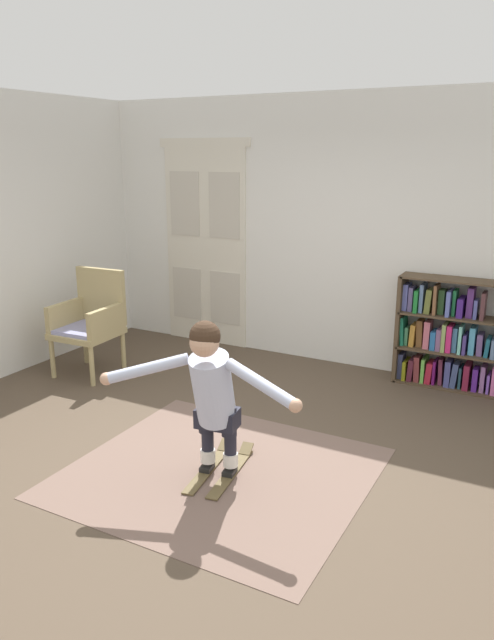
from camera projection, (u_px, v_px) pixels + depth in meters
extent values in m
plane|color=brown|center=(223.00, 460.00, 4.66)|extent=(7.20, 7.20, 0.00)
cube|color=silver|center=(344.00, 234.00, 6.48)|extent=(6.00, 0.10, 2.90)
cube|color=beige|center=(187.00, 246.00, 7.42)|extent=(0.55, 0.04, 2.35)
cube|color=beige|center=(185.00, 204.00, 7.26)|extent=(0.41, 0.01, 0.76)
cube|color=beige|center=(187.00, 293.00, 7.56)|extent=(0.41, 0.01, 0.64)
cube|color=beige|center=(226.00, 250.00, 7.17)|extent=(0.55, 0.04, 2.35)
cube|color=beige|center=(224.00, 206.00, 7.01)|extent=(0.41, 0.01, 0.76)
cube|color=beige|center=(225.00, 298.00, 7.31)|extent=(0.41, 0.01, 0.64)
cube|color=beige|center=(204.00, 142.00, 6.96)|extent=(1.22, 0.04, 0.10)
cube|color=#735A4F|center=(219.00, 472.00, 4.48)|extent=(2.12, 1.94, 0.01)
cube|color=#4D3B2A|center=(400.00, 327.00, 6.22)|extent=(0.04, 0.30, 1.11)
cube|color=#4D3B2A|center=(469.00, 389.00, 6.03)|extent=(1.45, 0.30, 0.02)
cube|color=#4D3B2A|center=(472.00, 355.00, 5.93)|extent=(1.45, 0.30, 0.02)
cube|color=#4D3B2A|center=(476.00, 319.00, 5.84)|extent=(1.45, 0.30, 0.02)
cube|color=#4D3B2A|center=(480.00, 282.00, 5.74)|extent=(1.45, 0.30, 0.02)
cube|color=#3F4571|center=(401.00, 365.00, 6.30)|extent=(0.05, 0.15, 0.27)
cube|color=olive|center=(406.00, 369.00, 6.28)|extent=(0.04, 0.23, 0.20)
cube|color=#4F1D2C|center=(412.00, 368.00, 6.25)|extent=(0.06, 0.20, 0.23)
cube|color=brown|center=(418.00, 368.00, 6.21)|extent=(0.07, 0.17, 0.27)
cube|color=#65B747|center=(425.00, 368.00, 6.21)|extent=(0.03, 0.23, 0.25)
cube|color=#AC1E33|center=(430.00, 372.00, 6.17)|extent=(0.07, 0.20, 0.22)
cube|color=#62125C|center=(435.00, 371.00, 6.15)|extent=(0.03, 0.19, 0.25)
cube|color=#682A44|center=(441.00, 371.00, 6.12)|extent=(0.05, 0.14, 0.27)
cube|color=#45498D|center=(449.00, 372.00, 6.09)|extent=(0.05, 0.20, 0.27)
cube|color=#3D4C7D|center=(455.00, 374.00, 6.05)|extent=(0.08, 0.16, 0.26)
cube|color=#244858|center=(461.00, 376.00, 6.05)|extent=(0.03, 0.19, 0.22)
cube|color=maroon|center=(467.00, 375.00, 6.01)|extent=(0.05, 0.22, 0.26)
cube|color=#522190|center=(475.00, 379.00, 5.96)|extent=(0.05, 0.14, 0.23)
cube|color=#8D5E9E|center=(483.00, 378.00, 5.94)|extent=(0.04, 0.18, 0.27)
cube|color=#7F54C7|center=(489.00, 382.00, 5.93)|extent=(0.03, 0.19, 0.19)
cube|color=#207E5C|center=(404.00, 329.00, 6.22)|extent=(0.05, 0.22, 0.29)
cube|color=#408259|center=(408.00, 335.00, 6.21)|extent=(0.03, 0.15, 0.19)
cube|color=#B87F2E|center=(414.00, 334.00, 6.17)|extent=(0.06, 0.18, 0.23)
cube|color=brown|center=(420.00, 333.00, 6.15)|extent=(0.07, 0.14, 0.28)
cube|color=#C96577|center=(428.00, 334.00, 6.09)|extent=(0.06, 0.16, 0.28)
cube|color=#2663A5|center=(434.00, 339.00, 6.07)|extent=(0.05, 0.18, 0.19)
cube|color=slate|center=(440.00, 338.00, 6.06)|extent=(0.05, 0.23, 0.22)
cube|color=#8BA65B|center=(445.00, 336.00, 6.02)|extent=(0.04, 0.24, 0.28)
cube|color=#D7276E|center=(450.00, 338.00, 5.98)|extent=(0.05, 0.19, 0.27)
cube|color=teal|center=(456.00, 339.00, 5.99)|extent=(0.04, 0.18, 0.25)
cube|color=#79D4C4|center=(461.00, 339.00, 5.93)|extent=(0.03, 0.19, 0.28)
cube|color=#46367F|center=(465.00, 343.00, 5.94)|extent=(0.03, 0.21, 0.20)
cube|color=#4FA7D4|center=(473.00, 340.00, 5.91)|extent=(0.05, 0.18, 0.27)
cube|color=slate|center=(480.00, 344.00, 5.89)|extent=(0.06, 0.16, 0.22)
cube|color=#1D647E|center=(488.00, 346.00, 5.86)|extent=(0.05, 0.19, 0.19)
cube|color=#5B77A0|center=(494.00, 348.00, 5.81)|extent=(0.04, 0.21, 0.19)
cube|color=#626AC0|center=(407.00, 296.00, 6.12)|extent=(0.05, 0.17, 0.27)
cube|color=slate|center=(412.00, 298.00, 6.09)|extent=(0.04, 0.18, 0.24)
cube|color=#1C7931|center=(418.00, 300.00, 6.06)|extent=(0.04, 0.23, 0.23)
cube|color=#5E7AA7|center=(423.00, 297.00, 6.04)|extent=(0.04, 0.20, 0.29)
cube|color=olive|center=(429.00, 301.00, 6.00)|extent=(0.07, 0.17, 0.25)
cube|color=brown|center=(436.00, 299.00, 5.96)|extent=(0.03, 0.19, 0.30)
cube|color=#2C4E29|center=(442.00, 301.00, 5.97)|extent=(0.06, 0.14, 0.24)
cube|color=#5866B2|center=(450.00, 303.00, 5.91)|extent=(0.04, 0.24, 0.25)
cube|color=#227842|center=(455.00, 302.00, 5.91)|extent=(0.03, 0.16, 0.26)
cube|color=#3E1F78|center=(461.00, 307.00, 5.88)|extent=(0.06, 0.23, 0.19)
cube|color=#582E77|center=(471.00, 302.00, 5.84)|extent=(0.06, 0.16, 0.29)
cube|color=#4D559F|center=(476.00, 309.00, 5.80)|extent=(0.03, 0.15, 0.19)
cube|color=#502E32|center=(484.00, 306.00, 5.76)|extent=(0.04, 0.17, 0.27)
cylinder|color=tan|center=(52.00, 359.00, 6.31)|extent=(0.05, 0.05, 0.42)
cylinder|color=tan|center=(92.00, 366.00, 6.10)|extent=(0.05, 0.05, 0.42)
cylinder|color=tan|center=(86.00, 345.00, 6.76)|extent=(0.05, 0.05, 0.42)
cylinder|color=tan|center=(123.00, 351.00, 6.55)|extent=(0.05, 0.05, 0.42)
cube|color=tan|center=(87.00, 333.00, 6.37)|extent=(0.63, 0.63, 0.06)
cube|color=#9697C8|center=(87.00, 329.00, 6.35)|extent=(0.56, 0.56, 0.04)
cube|color=tan|center=(101.00, 296.00, 6.51)|extent=(0.60, 0.09, 0.60)
cube|color=tan|center=(66.00, 315.00, 6.43)|extent=(0.09, 0.56, 0.28)
cube|color=tan|center=(107.00, 321.00, 6.21)|extent=(0.09, 0.56, 0.28)
cube|color=brown|center=(208.00, 469.00, 4.51)|extent=(0.20, 0.75, 0.01)
cube|color=brown|center=(225.00, 445.00, 4.81)|extent=(0.11, 0.13, 0.06)
cube|color=black|center=(207.00, 467.00, 4.48)|extent=(0.10, 0.13, 0.04)
cube|color=brown|center=(231.00, 473.00, 4.45)|extent=(0.20, 0.75, 0.01)
cube|color=brown|center=(246.00, 449.00, 4.75)|extent=(0.11, 0.13, 0.06)
cube|color=black|center=(230.00, 471.00, 4.42)|extent=(0.10, 0.13, 0.04)
cylinder|color=white|center=(208.00, 455.00, 4.48)|extent=(0.13, 0.13, 0.10)
cylinder|color=black|center=(207.00, 431.00, 4.42)|extent=(0.10, 0.10, 0.30)
cylinder|color=black|center=(206.00, 418.00, 4.37)|extent=(0.13, 0.13, 0.22)
cylinder|color=white|center=(231.00, 459.00, 4.42)|extent=(0.13, 0.13, 0.10)
cylinder|color=black|center=(230.00, 435.00, 4.37)|extent=(0.10, 0.10, 0.30)
cylinder|color=black|center=(229.00, 421.00, 4.32)|extent=(0.13, 0.13, 0.22)
cube|color=black|center=(217.00, 418.00, 4.34)|extent=(0.32, 0.22, 0.14)
cylinder|color=silver|center=(213.00, 389.00, 4.21)|extent=(0.34, 0.45, 0.58)
sphere|color=tan|center=(204.00, 342.00, 3.99)|extent=(0.23, 0.23, 0.20)
sphere|color=#382619|center=(205.00, 336.00, 3.98)|extent=(0.24, 0.24, 0.21)
cylinder|color=silver|center=(147.00, 369.00, 4.14)|extent=(0.54, 0.37, 0.22)
sphere|color=tan|center=(106.00, 379.00, 4.14)|extent=(0.10, 0.10, 0.09)
cylinder|color=silver|center=(261.00, 384.00, 3.87)|extent=(0.58, 0.22, 0.22)
sphere|color=tan|center=(295.00, 406.00, 3.70)|extent=(0.10, 0.10, 0.09)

